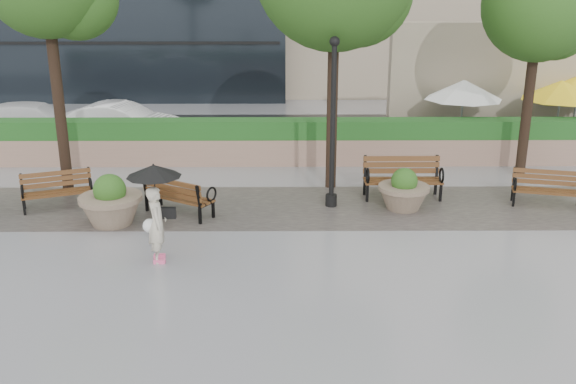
{
  "coord_description": "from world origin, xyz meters",
  "views": [
    {
      "loc": [
        0.89,
        -11.85,
        5.28
      ],
      "look_at": [
        0.99,
        0.85,
        1.1
      ],
      "focal_mm": 40.0,
      "sensor_mm": 36.0,
      "label": 1
    }
  ],
  "objects_px": {
    "planter_right": "(404,193)",
    "car_left": "(36,124)",
    "bench_4": "(546,196)",
    "bench_3": "(402,187)",
    "car_right": "(122,123)",
    "bench_1": "(58,198)",
    "pedestrian": "(156,203)",
    "planter_left": "(111,205)",
    "bench_2": "(179,204)",
    "lamppost": "(333,135)"
  },
  "relations": [
    {
      "from": "bench_4",
      "to": "pedestrian",
      "type": "distance_m",
      "value": 9.52
    },
    {
      "from": "bench_2",
      "to": "bench_4",
      "type": "xyz_separation_m",
      "value": [
        8.94,
        0.54,
        -0.02
      ]
    },
    {
      "from": "bench_2",
      "to": "bench_4",
      "type": "height_order",
      "value": "bench_2"
    },
    {
      "from": "planter_left",
      "to": "car_left",
      "type": "distance_m",
      "value": 8.85
    },
    {
      "from": "bench_4",
      "to": "car_left",
      "type": "bearing_deg",
      "value": 170.71
    },
    {
      "from": "car_left",
      "to": "car_right",
      "type": "height_order",
      "value": "car_left"
    },
    {
      "from": "bench_4",
      "to": "bench_1",
      "type": "bearing_deg",
      "value": -165.37
    },
    {
      "from": "bench_2",
      "to": "car_left",
      "type": "xyz_separation_m",
      "value": [
        -5.88,
        7.03,
        0.42
      ]
    },
    {
      "from": "bench_3",
      "to": "bench_4",
      "type": "relative_size",
      "value": 1.13
    },
    {
      "from": "pedestrian",
      "to": "lamppost",
      "type": "bearing_deg",
      "value": -58.89
    },
    {
      "from": "planter_left",
      "to": "pedestrian",
      "type": "xyz_separation_m",
      "value": [
        1.43,
        -1.98,
        0.73
      ]
    },
    {
      "from": "planter_right",
      "to": "planter_left",
      "type": "bearing_deg",
      "value": -171.86
    },
    {
      "from": "bench_3",
      "to": "planter_left",
      "type": "bearing_deg",
      "value": -165.89
    },
    {
      "from": "bench_3",
      "to": "car_left",
      "type": "bearing_deg",
      "value": 152.36
    },
    {
      "from": "bench_3",
      "to": "bench_4",
      "type": "distance_m",
      "value": 3.5
    },
    {
      "from": "bench_1",
      "to": "car_right",
      "type": "distance_m",
      "value": 6.76
    },
    {
      "from": "planter_left",
      "to": "planter_right",
      "type": "xyz_separation_m",
      "value": [
        6.82,
        0.98,
        -0.06
      ]
    },
    {
      "from": "planter_left",
      "to": "bench_4",
      "type": "bearing_deg",
      "value": 6.37
    },
    {
      "from": "bench_1",
      "to": "pedestrian",
      "type": "relative_size",
      "value": 0.9
    },
    {
      "from": "bench_2",
      "to": "lamppost",
      "type": "height_order",
      "value": "lamppost"
    },
    {
      "from": "bench_2",
      "to": "lamppost",
      "type": "bearing_deg",
      "value": -138.57
    },
    {
      "from": "bench_2",
      "to": "planter_right",
      "type": "xyz_separation_m",
      "value": [
        5.38,
        0.36,
        0.13
      ]
    },
    {
      "from": "bench_2",
      "to": "pedestrian",
      "type": "distance_m",
      "value": 2.76
    },
    {
      "from": "bench_3",
      "to": "car_left",
      "type": "height_order",
      "value": "car_left"
    },
    {
      "from": "bench_3",
      "to": "pedestrian",
      "type": "bearing_deg",
      "value": -145.92
    },
    {
      "from": "bench_4",
      "to": "car_right",
      "type": "relative_size",
      "value": 0.42
    },
    {
      "from": "bench_3",
      "to": "pedestrian",
      "type": "distance_m",
      "value": 6.73
    },
    {
      "from": "car_left",
      "to": "lamppost",
      "type": "bearing_deg",
      "value": -128.7
    },
    {
      "from": "bench_1",
      "to": "lamppost",
      "type": "height_order",
      "value": "lamppost"
    },
    {
      "from": "lamppost",
      "to": "car_right",
      "type": "xyz_separation_m",
      "value": [
        -6.69,
        6.65,
        -1.13
      ]
    },
    {
      "from": "car_right",
      "to": "bench_2",
      "type": "bearing_deg",
      "value": -146.98
    },
    {
      "from": "planter_right",
      "to": "car_left",
      "type": "xyz_separation_m",
      "value": [
        -11.26,
        6.67,
        0.3
      ]
    },
    {
      "from": "bench_4",
      "to": "car_right",
      "type": "bearing_deg",
      "value": 165.16
    },
    {
      "from": "planter_right",
      "to": "bench_1",
      "type": "bearing_deg",
      "value": 179.14
    },
    {
      "from": "bench_1",
      "to": "bench_4",
      "type": "xyz_separation_m",
      "value": [
        11.96,
        0.06,
        -0.0
      ]
    },
    {
      "from": "bench_2",
      "to": "car_right",
      "type": "bearing_deg",
      "value": -34.91
    },
    {
      "from": "bench_2",
      "to": "planter_left",
      "type": "height_order",
      "value": "planter_left"
    },
    {
      "from": "car_left",
      "to": "car_right",
      "type": "distance_m",
      "value": 2.85
    },
    {
      "from": "lamppost",
      "to": "car_left",
      "type": "height_order",
      "value": "lamppost"
    },
    {
      "from": "bench_3",
      "to": "car_right",
      "type": "distance_m",
      "value": 10.47
    },
    {
      "from": "bench_1",
      "to": "car_right",
      "type": "xyz_separation_m",
      "value": [
        -0.02,
        6.75,
        0.42
      ]
    },
    {
      "from": "bench_1",
      "to": "car_left",
      "type": "bearing_deg",
      "value": 92.62
    },
    {
      "from": "car_right",
      "to": "bench_1",
      "type": "bearing_deg",
      "value": -169.59
    },
    {
      "from": "bench_1",
      "to": "pedestrian",
      "type": "xyz_separation_m",
      "value": [
        3.01,
        -3.08,
        0.93
      ]
    },
    {
      "from": "planter_left",
      "to": "car_left",
      "type": "height_order",
      "value": "car_left"
    },
    {
      "from": "bench_1",
      "to": "bench_2",
      "type": "distance_m",
      "value": 3.06
    },
    {
      "from": "planter_left",
      "to": "pedestrian",
      "type": "height_order",
      "value": "pedestrian"
    },
    {
      "from": "bench_4",
      "to": "pedestrian",
      "type": "xyz_separation_m",
      "value": [
        -8.94,
        -3.14,
        0.93
      ]
    },
    {
      "from": "lamppost",
      "to": "planter_right",
      "type": "bearing_deg",
      "value": -7.55
    },
    {
      "from": "planter_right",
      "to": "car_left",
      "type": "distance_m",
      "value": 13.09
    }
  ]
}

